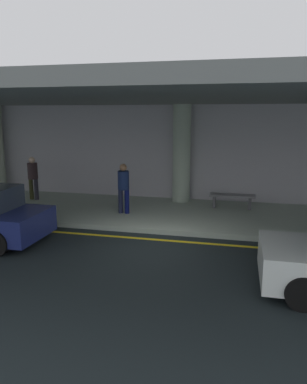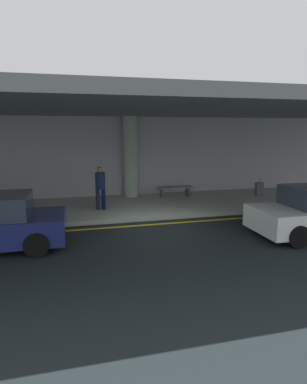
{
  "view_description": "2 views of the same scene",
  "coord_description": "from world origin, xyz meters",
  "px_view_note": "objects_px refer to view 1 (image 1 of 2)",
  "views": [
    {
      "loc": [
        2.14,
        -9.01,
        3.4
      ],
      "look_at": [
        -0.43,
        1.95,
        1.05
      ],
      "focal_mm": 34.53,
      "sensor_mm": 36.0,
      "label": 1
    },
    {
      "loc": [
        -2.59,
        -9.8,
        3.2
      ],
      "look_at": [
        0.43,
        2.18,
        0.81
      ],
      "focal_mm": 30.18,
      "sensor_mm": 36.0,
      "label": 2
    }
  ],
  "objects_px": {
    "support_column_left_mid": "(182,154)",
    "bench_metal": "(232,198)",
    "traveler_with_luggage": "(33,175)",
    "person_waiting_for_ride": "(124,185)"
  },
  "relations": [
    {
      "from": "support_column_left_mid",
      "to": "traveler_with_luggage",
      "type": "height_order",
      "value": "support_column_left_mid"
    },
    {
      "from": "person_waiting_for_ride",
      "to": "bench_metal",
      "type": "xyz_separation_m",
      "value": [
        3.53,
        1.59,
        -0.61
      ]
    },
    {
      "from": "support_column_left_mid",
      "to": "bench_metal",
      "type": "relative_size",
      "value": 2.28
    },
    {
      "from": "traveler_with_luggage",
      "to": "bench_metal",
      "type": "height_order",
      "value": "traveler_with_luggage"
    },
    {
      "from": "traveler_with_luggage",
      "to": "person_waiting_for_ride",
      "type": "relative_size",
      "value": 1.0
    },
    {
      "from": "traveler_with_luggage",
      "to": "bench_metal",
      "type": "xyz_separation_m",
      "value": [
        7.62,
        0.39,
        -0.61
      ]
    },
    {
      "from": "support_column_left_mid",
      "to": "traveler_with_luggage",
      "type": "distance_m",
      "value": 5.83
    },
    {
      "from": "support_column_left_mid",
      "to": "bench_metal",
      "type": "bearing_deg",
      "value": -18.73
    },
    {
      "from": "traveler_with_luggage",
      "to": "bench_metal",
      "type": "bearing_deg",
      "value": 84.26
    },
    {
      "from": "traveler_with_luggage",
      "to": "support_column_left_mid",
      "type": "bearing_deg",
      "value": 91.8
    }
  ]
}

